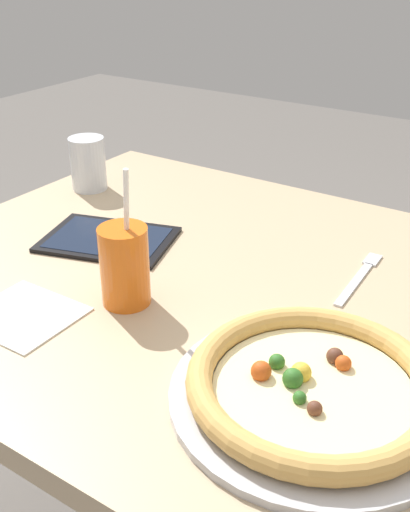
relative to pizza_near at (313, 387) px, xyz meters
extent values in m
cube|color=tan|center=(-0.24, 0.19, -0.04)|extent=(1.20, 0.92, 0.04)
cylinder|color=#89765B|center=(-0.75, 0.57, -0.42)|extent=(0.07, 0.07, 0.71)
cylinder|color=#B7B7BC|center=(0.00, 0.00, -0.02)|extent=(0.36, 0.36, 0.01)
cylinder|color=beige|center=(0.00, 0.00, 0.00)|extent=(0.25, 0.25, 0.01)
torus|color=tan|center=(0.00, 0.00, 0.01)|extent=(0.32, 0.32, 0.03)
sphere|color=brown|center=(0.02, -0.04, 0.01)|extent=(0.02, 0.02, 0.02)
sphere|color=#2D6623|center=(0.00, -0.03, 0.01)|extent=(0.02, 0.02, 0.02)
sphere|color=#2D6623|center=(-0.02, -0.01, 0.01)|extent=(0.03, 0.03, 0.03)
sphere|color=brown|center=(0.00, 0.06, 0.01)|extent=(0.02, 0.02, 0.02)
sphere|color=gold|center=(-0.02, 0.01, 0.01)|extent=(0.03, 0.03, 0.03)
sphere|color=#BF4C19|center=(-0.06, -0.02, 0.01)|extent=(0.03, 0.03, 0.03)
sphere|color=#2D6623|center=(-0.06, 0.01, 0.01)|extent=(0.02, 0.02, 0.02)
sphere|color=#BF4C19|center=(0.02, 0.06, 0.01)|extent=(0.02, 0.02, 0.02)
cylinder|color=orange|center=(-0.35, 0.05, 0.04)|extent=(0.08, 0.08, 0.13)
cylinder|color=white|center=(-0.33, 0.05, 0.15)|extent=(0.02, 0.02, 0.12)
cylinder|color=silver|center=(-0.73, 0.38, 0.04)|extent=(0.08, 0.08, 0.12)
cube|color=white|center=(-0.74, 0.38, 0.07)|extent=(0.03, 0.03, 0.02)
cube|color=white|center=(-0.73, 0.38, 0.07)|extent=(0.03, 0.03, 0.02)
cube|color=white|center=(-0.73, 0.40, 0.08)|extent=(0.04, 0.04, 0.03)
cube|color=white|center=(-0.45, -0.07, -0.02)|extent=(0.16, 0.15, 0.00)
cube|color=silver|center=(-0.06, 0.30, -0.02)|extent=(0.02, 0.16, 0.00)
cube|color=silver|center=(-0.07, 0.40, -0.02)|extent=(0.03, 0.04, 0.00)
cube|color=black|center=(-0.51, 0.20, -0.02)|extent=(0.28, 0.23, 0.01)
cube|color=#192338|center=(-0.51, 0.20, -0.01)|extent=(0.24, 0.20, 0.00)
camera|label=1|loc=(0.22, -0.57, 0.50)|focal=42.91mm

